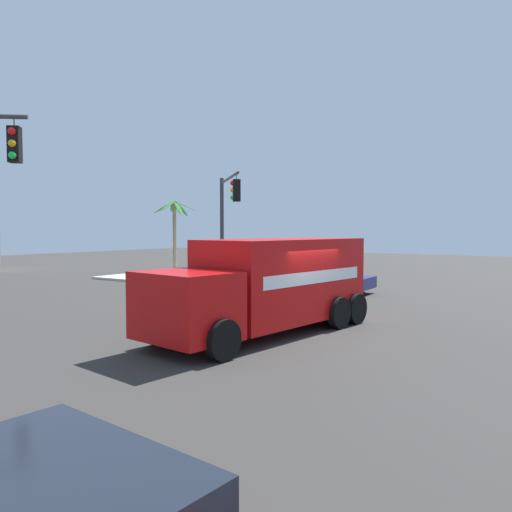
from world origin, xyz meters
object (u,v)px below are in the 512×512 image
Objects in this scene: traffic_light_primary at (226,213)px; palm_tree_far at (175,222)px; pickup_navy at (319,277)px; delivery_truck at (268,284)px.

palm_tree_far is at bearing 53.75° from traffic_light_primary.
palm_tree_far reaches higher than pickup_navy.
traffic_light_primary reaches higher than pickup_navy.
delivery_truck is 1.51× the size of pickup_navy.
palm_tree_far is (4.77, 13.99, 2.90)m from pickup_navy.
pickup_navy is 15.06m from palm_tree_far.
traffic_light_primary is 5.56m from pickup_navy.
delivery_truck is at bearing -135.84° from traffic_light_primary.
delivery_truck is at bearing -161.97° from pickup_navy.
traffic_light_primary is at bearing -126.25° from palm_tree_far.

